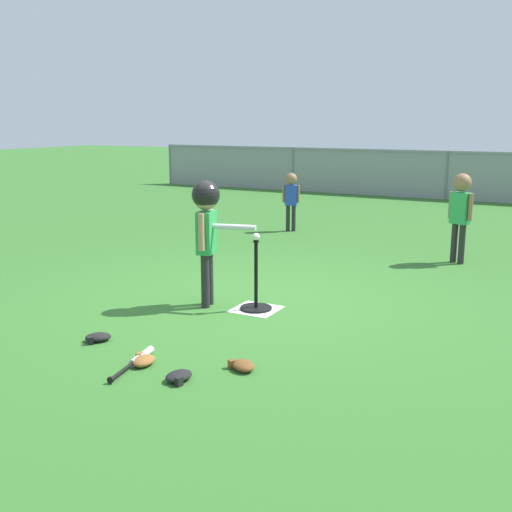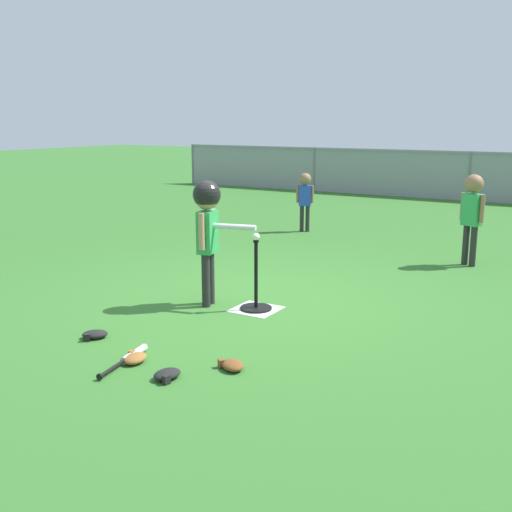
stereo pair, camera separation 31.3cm
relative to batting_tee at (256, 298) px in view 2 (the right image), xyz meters
The scene contains 13 objects.
ground_plane 0.32m from the batting_tee, 116.96° to the left, with size 60.00×60.00×0.00m, color #336B28.
home_plate 0.11m from the batting_tee, ahead, with size 0.44×0.44×0.01m, color white.
batting_tee is the anchor object (origin of this frame).
baseball_on_tee 0.63m from the batting_tee, ahead, with size 0.07×0.07×0.07m, color white.
batter_child 0.95m from the batting_tee, 166.52° to the right, with size 0.64×0.36×1.28m.
fielder_deep_right 3.44m from the batting_tee, 65.77° to the left, with size 0.33×0.24×1.19m.
fielder_near_left 4.55m from the batting_tee, 110.55° to the left, with size 0.28×0.20×0.99m.
spare_bat_silver 1.68m from the batting_tee, 95.38° to the right, with size 0.18×0.65×0.06m.
glove_by_plate 1.83m from the batting_tee, 79.85° to the right, with size 0.20×0.25×0.07m.
glove_near_bats 1.69m from the batting_tee, 93.24° to the right, with size 0.21×0.25×0.07m.
glove_tossed_aside 1.54m from the batting_tee, 65.70° to the right, with size 0.27×0.26×0.07m.
glove_outfield_drop 1.64m from the batting_tee, 118.06° to the right, with size 0.27×0.27×0.07m.
outfield_fence 9.85m from the batting_tee, 90.79° to the left, with size 16.06×0.06×1.15m.
Camera 2 is at (3.22, -5.38, 1.87)m, focal length 43.52 mm.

